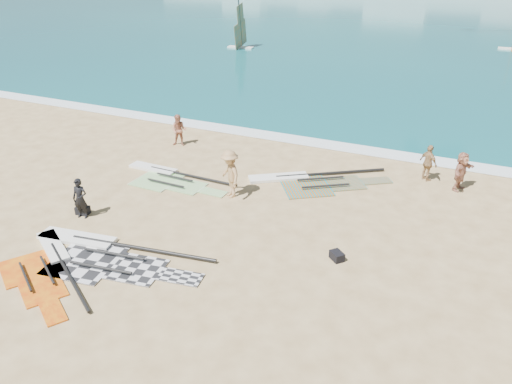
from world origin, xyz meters
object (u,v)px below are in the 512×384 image
at_px(beachgoer_left, 179,130).
at_px(beachgoer_mid, 230,174).
at_px(rig_orange, 309,181).
at_px(rig_red, 47,265).
at_px(rig_green, 167,177).
at_px(person_wetsuit, 80,199).
at_px(gear_bag_far, 337,256).
at_px(gear_bag_near, 83,210).
at_px(beachgoer_right, 461,171).
at_px(rig_grey, 102,253).
at_px(beachgoer_back, 428,163).

height_order(beachgoer_left, beachgoer_mid, beachgoer_mid).
xyz_separation_m(rig_orange, rig_red, (-5.45, -9.51, -0.00)).
xyz_separation_m(rig_green, rig_red, (0.34, -7.30, -0.00)).
xyz_separation_m(rig_orange, beachgoer_mid, (-2.44, -2.65, 0.94)).
xyz_separation_m(rig_green, person_wetsuit, (-0.87, -4.30, 0.73)).
bearing_deg(gear_bag_far, rig_orange, 117.80).
distance_m(rig_orange, person_wetsuit, 9.34).
bearing_deg(gear_bag_near, beachgoer_left, 94.47).
xyz_separation_m(beachgoer_left, beachgoer_mid, (5.00, -4.08, 0.19)).
xyz_separation_m(rig_orange, gear_bag_near, (-6.84, -6.31, 0.10)).
relative_size(rig_orange, beachgoer_left, 3.68).
bearing_deg(beachgoer_right, rig_green, 129.33).
relative_size(rig_red, beachgoer_left, 2.84).
bearing_deg(rig_green, rig_grey, -74.89).
xyz_separation_m(rig_red, beachgoer_mid, (3.00, 6.86, 0.94)).
height_order(rig_orange, beachgoer_right, beachgoer_right).
distance_m(rig_green, gear_bag_near, 4.23).
height_order(rig_green, beachgoer_left, beachgoer_left).
bearing_deg(beachgoer_back, beachgoer_left, 42.99).
bearing_deg(beachgoer_left, beachgoer_mid, -56.77).
bearing_deg(rig_grey, beachgoer_back, 41.38).
bearing_deg(rig_green, beachgoer_right, 20.68).
bearing_deg(beachgoer_mid, rig_grey, -68.40).
bearing_deg(beachgoer_left, rig_orange, -28.46).
xyz_separation_m(gear_bag_far, beachgoer_left, (-10.23, 6.73, 0.66)).
distance_m(rig_grey, rig_red, 1.72).
relative_size(rig_green, person_wetsuit, 3.51).
xyz_separation_m(rig_green, gear_bag_near, (-1.05, -4.10, 0.10)).
bearing_deg(beachgoer_right, rig_red, 155.15).
bearing_deg(gear_bag_near, rig_red, -66.49).
bearing_deg(rig_green, gear_bag_far, -18.35).
distance_m(gear_bag_near, person_wetsuit, 0.68).
height_order(rig_grey, rig_red, rig_grey).
relative_size(rig_grey, gear_bag_far, 13.99).
xyz_separation_m(rig_orange, gear_bag_far, (2.79, -5.29, 0.09)).
bearing_deg(gear_bag_far, beachgoer_mid, 153.18).
xyz_separation_m(rig_grey, beachgoer_right, (10.23, 10.08, 0.78)).
relative_size(beachgoer_left, beachgoer_mid, 0.81).
bearing_deg(beachgoer_back, person_wetsuit, 77.07).
xyz_separation_m(rig_red, person_wetsuit, (-1.21, 3.00, 0.73)).
relative_size(rig_grey, rig_green, 1.20).
height_order(rig_green, beachgoer_right, beachgoer_right).
bearing_deg(beachgoer_left, rig_green, -83.12).
relative_size(person_wetsuit, beachgoer_mid, 0.79).
xyz_separation_m(rig_grey, rig_orange, (4.33, 8.20, -0.00)).
bearing_deg(gear_bag_near, beachgoer_mid, 39.81).
height_order(rig_green, beachgoer_back, beachgoer_back).
bearing_deg(rig_red, beachgoer_left, 132.28).
bearing_deg(rig_green, beachgoer_left, 115.82).
height_order(rig_orange, beachgoer_left, beachgoer_left).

